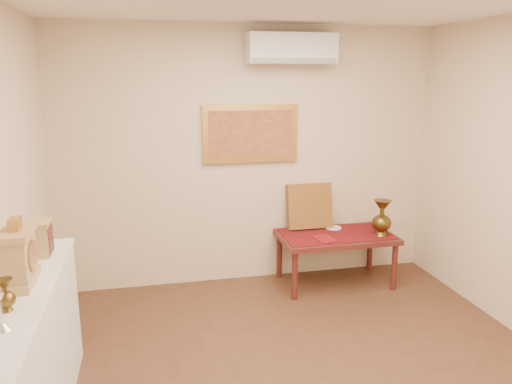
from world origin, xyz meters
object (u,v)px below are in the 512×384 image
object	(u,v)px
brass_urn_tall	(382,214)
low_table	(336,240)
wooden_chest	(39,238)
display_ledge	(26,373)
mantel_clock	(19,256)

from	to	relation	value
brass_urn_tall	low_table	bearing A→B (deg)	162.88
wooden_chest	low_table	world-z (taller)	wooden_chest
display_ledge	wooden_chest	bearing A→B (deg)	89.40
brass_urn_tall	mantel_clock	distance (m)	3.52
low_table	wooden_chest	bearing A→B (deg)	-155.55
brass_urn_tall	wooden_chest	world-z (taller)	wooden_chest
brass_urn_tall	wooden_chest	distance (m)	3.31
mantel_clock	wooden_chest	distance (m)	0.51
wooden_chest	display_ledge	bearing A→B (deg)	-90.60
wooden_chest	low_table	xyz separation A→B (m)	(2.67, 1.21, -0.62)
low_table	display_ledge	bearing A→B (deg)	-144.90
mantel_clock	display_ledge	bearing A→B (deg)	-87.85
display_ledge	brass_urn_tall	bearing A→B (deg)	29.20
brass_urn_tall	wooden_chest	xyz separation A→B (m)	(-3.11, -1.08, 0.32)
low_table	mantel_clock	bearing A→B (deg)	-147.37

